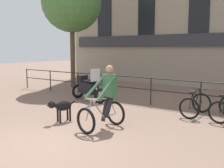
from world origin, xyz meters
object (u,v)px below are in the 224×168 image
(cyclist_with_bike, at_px, (105,100))
(dog, at_px, (61,106))
(parked_bicycle_near_lamp, at_px, (196,105))
(parked_motorcycle, at_px, (88,87))

(cyclist_with_bike, relative_size, dog, 1.88)
(cyclist_with_bike, bearing_deg, parked_bicycle_near_lamp, 68.29)
(cyclist_with_bike, relative_size, parked_bicycle_near_lamp, 1.48)
(parked_bicycle_near_lamp, bearing_deg, cyclist_with_bike, 63.44)
(cyclist_with_bike, bearing_deg, dog, -161.30)
(parked_motorcycle, relative_size, parked_bicycle_near_lamp, 1.53)
(dog, relative_size, parked_bicycle_near_lamp, 0.79)
(parked_bicycle_near_lamp, bearing_deg, parked_motorcycle, 4.59)
(cyclist_with_bike, distance_m, dog, 1.46)
(parked_motorcycle, height_order, parked_bicycle_near_lamp, parked_motorcycle)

